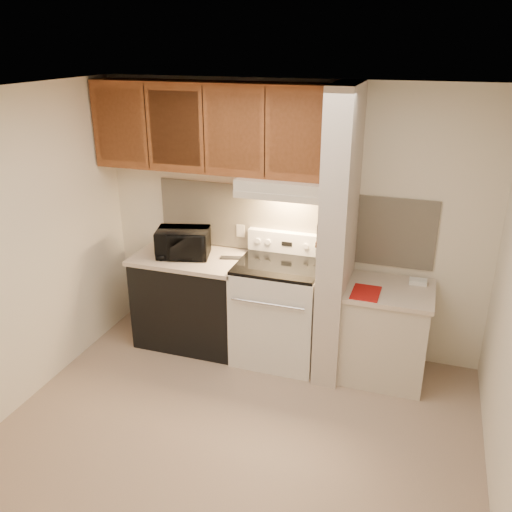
% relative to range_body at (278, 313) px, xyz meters
% --- Properties ---
extents(floor, '(3.60, 3.60, 0.00)m').
position_rel_range_body_xyz_m(floor, '(0.00, -1.16, -0.46)').
color(floor, tan).
rests_on(floor, ground).
extents(ceiling, '(3.60, 3.60, 0.00)m').
position_rel_range_body_xyz_m(ceiling, '(0.00, -1.16, 2.04)').
color(ceiling, white).
rests_on(ceiling, wall_back).
extents(wall_back, '(3.60, 2.50, 0.02)m').
position_rel_range_body_xyz_m(wall_back, '(0.00, 0.34, 0.79)').
color(wall_back, white).
rests_on(wall_back, floor).
extents(wall_left, '(0.02, 3.00, 2.50)m').
position_rel_range_body_xyz_m(wall_left, '(-1.80, -1.16, 0.79)').
color(wall_left, white).
rests_on(wall_left, floor).
extents(backsplash, '(2.60, 0.02, 0.63)m').
position_rel_range_body_xyz_m(backsplash, '(0.00, 0.33, 0.78)').
color(backsplash, beige).
rests_on(backsplash, wall_back).
extents(range_body, '(0.76, 0.65, 0.92)m').
position_rel_range_body_xyz_m(range_body, '(0.00, 0.00, 0.00)').
color(range_body, silver).
rests_on(range_body, floor).
extents(oven_window, '(0.50, 0.01, 0.30)m').
position_rel_range_body_xyz_m(oven_window, '(0.00, -0.32, 0.04)').
color(oven_window, black).
rests_on(oven_window, range_body).
extents(oven_handle, '(0.65, 0.02, 0.02)m').
position_rel_range_body_xyz_m(oven_handle, '(0.00, -0.35, 0.26)').
color(oven_handle, silver).
rests_on(oven_handle, range_body).
extents(cooktop, '(0.74, 0.64, 0.03)m').
position_rel_range_body_xyz_m(cooktop, '(0.00, 0.00, 0.48)').
color(cooktop, black).
rests_on(cooktop, range_body).
extents(range_backguard, '(0.76, 0.08, 0.20)m').
position_rel_range_body_xyz_m(range_backguard, '(0.00, 0.28, 0.59)').
color(range_backguard, silver).
rests_on(range_backguard, range_body).
extents(range_display, '(0.10, 0.01, 0.04)m').
position_rel_range_body_xyz_m(range_display, '(0.00, 0.24, 0.59)').
color(range_display, black).
rests_on(range_display, range_backguard).
extents(range_knob_left_outer, '(0.05, 0.02, 0.05)m').
position_rel_range_body_xyz_m(range_knob_left_outer, '(-0.28, 0.24, 0.59)').
color(range_knob_left_outer, silver).
rests_on(range_knob_left_outer, range_backguard).
extents(range_knob_left_inner, '(0.05, 0.02, 0.05)m').
position_rel_range_body_xyz_m(range_knob_left_inner, '(-0.18, 0.24, 0.59)').
color(range_knob_left_inner, silver).
rests_on(range_knob_left_inner, range_backguard).
extents(range_knob_right_inner, '(0.05, 0.02, 0.05)m').
position_rel_range_body_xyz_m(range_knob_right_inner, '(0.18, 0.24, 0.59)').
color(range_knob_right_inner, silver).
rests_on(range_knob_right_inner, range_backguard).
extents(range_knob_right_outer, '(0.05, 0.02, 0.05)m').
position_rel_range_body_xyz_m(range_knob_right_outer, '(0.28, 0.24, 0.59)').
color(range_knob_right_outer, silver).
rests_on(range_knob_right_outer, range_backguard).
extents(dishwasher_front, '(1.00, 0.63, 0.87)m').
position_rel_range_body_xyz_m(dishwasher_front, '(-0.88, 0.01, -0.03)').
color(dishwasher_front, black).
rests_on(dishwasher_front, floor).
extents(left_countertop, '(1.04, 0.67, 0.04)m').
position_rel_range_body_xyz_m(left_countertop, '(-0.88, 0.01, 0.43)').
color(left_countertop, beige).
rests_on(left_countertop, dishwasher_front).
extents(spoon_rest, '(0.22, 0.12, 0.01)m').
position_rel_range_body_xyz_m(spoon_rest, '(-0.48, 0.07, 0.46)').
color(spoon_rest, black).
rests_on(spoon_rest, left_countertop).
extents(teal_jar, '(0.11, 0.11, 0.11)m').
position_rel_range_body_xyz_m(teal_jar, '(-0.96, -0.09, 0.50)').
color(teal_jar, '#285B5B').
rests_on(teal_jar, left_countertop).
extents(outlet, '(0.08, 0.01, 0.12)m').
position_rel_range_body_xyz_m(outlet, '(-0.48, 0.32, 0.64)').
color(outlet, beige).
rests_on(outlet, backsplash).
extents(microwave, '(0.55, 0.44, 0.26)m').
position_rel_range_body_xyz_m(microwave, '(-0.93, -0.01, 0.58)').
color(microwave, black).
rests_on(microwave, left_countertop).
extents(partition_pillar, '(0.22, 0.70, 2.50)m').
position_rel_range_body_xyz_m(partition_pillar, '(0.51, -0.01, 0.79)').
color(partition_pillar, beige).
rests_on(partition_pillar, floor).
extents(pillar_trim, '(0.01, 0.70, 0.04)m').
position_rel_range_body_xyz_m(pillar_trim, '(0.39, -0.01, 0.84)').
color(pillar_trim, brown).
rests_on(pillar_trim, partition_pillar).
extents(knife_strip, '(0.02, 0.42, 0.04)m').
position_rel_range_body_xyz_m(knife_strip, '(0.39, -0.06, 0.86)').
color(knife_strip, black).
rests_on(knife_strip, partition_pillar).
extents(knife_blade_a, '(0.01, 0.03, 0.16)m').
position_rel_range_body_xyz_m(knife_blade_a, '(0.38, -0.23, 0.76)').
color(knife_blade_a, silver).
rests_on(knife_blade_a, knife_strip).
extents(knife_handle_a, '(0.02, 0.02, 0.10)m').
position_rel_range_body_xyz_m(knife_handle_a, '(0.38, -0.21, 0.91)').
color(knife_handle_a, black).
rests_on(knife_handle_a, knife_strip).
extents(knife_blade_b, '(0.01, 0.04, 0.18)m').
position_rel_range_body_xyz_m(knife_blade_b, '(0.38, -0.13, 0.75)').
color(knife_blade_b, silver).
rests_on(knife_blade_b, knife_strip).
extents(knife_handle_b, '(0.02, 0.02, 0.10)m').
position_rel_range_body_xyz_m(knife_handle_b, '(0.38, -0.13, 0.91)').
color(knife_handle_b, black).
rests_on(knife_handle_b, knife_strip).
extents(knife_blade_c, '(0.01, 0.04, 0.20)m').
position_rel_range_body_xyz_m(knife_blade_c, '(0.38, -0.04, 0.74)').
color(knife_blade_c, silver).
rests_on(knife_blade_c, knife_strip).
extents(knife_handle_c, '(0.02, 0.02, 0.10)m').
position_rel_range_body_xyz_m(knife_handle_c, '(0.38, -0.05, 0.91)').
color(knife_handle_c, black).
rests_on(knife_handle_c, knife_strip).
extents(knife_blade_d, '(0.01, 0.04, 0.16)m').
position_rel_range_body_xyz_m(knife_blade_d, '(0.38, 0.02, 0.76)').
color(knife_blade_d, silver).
rests_on(knife_blade_d, knife_strip).
extents(knife_handle_d, '(0.02, 0.02, 0.10)m').
position_rel_range_body_xyz_m(knife_handle_d, '(0.38, 0.02, 0.91)').
color(knife_handle_d, black).
rests_on(knife_handle_d, knife_strip).
extents(knife_blade_e, '(0.01, 0.04, 0.18)m').
position_rel_range_body_xyz_m(knife_blade_e, '(0.38, 0.10, 0.75)').
color(knife_blade_e, silver).
rests_on(knife_blade_e, knife_strip).
extents(knife_handle_e, '(0.02, 0.02, 0.10)m').
position_rel_range_body_xyz_m(knife_handle_e, '(0.38, 0.11, 0.91)').
color(knife_handle_e, black).
rests_on(knife_handle_e, knife_strip).
extents(oven_mitt, '(0.03, 0.11, 0.25)m').
position_rel_range_body_xyz_m(oven_mitt, '(0.38, 0.17, 0.68)').
color(oven_mitt, gray).
rests_on(oven_mitt, partition_pillar).
extents(right_cab_base, '(0.70, 0.60, 0.81)m').
position_rel_range_body_xyz_m(right_cab_base, '(0.97, -0.01, -0.06)').
color(right_cab_base, beige).
rests_on(right_cab_base, floor).
extents(right_countertop, '(0.74, 0.64, 0.04)m').
position_rel_range_body_xyz_m(right_countertop, '(0.97, -0.01, 0.37)').
color(right_countertop, beige).
rests_on(right_countertop, right_cab_base).
extents(red_folder, '(0.23, 0.31, 0.01)m').
position_rel_range_body_xyz_m(red_folder, '(0.79, -0.16, 0.40)').
color(red_folder, '#A5120E').
rests_on(red_folder, right_countertop).
extents(white_box, '(0.15, 0.10, 0.04)m').
position_rel_range_body_xyz_m(white_box, '(1.19, 0.17, 0.41)').
color(white_box, white).
rests_on(white_box, right_countertop).
extents(range_hood, '(0.78, 0.44, 0.15)m').
position_rel_range_body_xyz_m(range_hood, '(0.00, 0.12, 1.17)').
color(range_hood, beige).
rests_on(range_hood, upper_cabinets).
extents(hood_lip, '(0.78, 0.04, 0.06)m').
position_rel_range_body_xyz_m(hood_lip, '(0.00, -0.08, 1.12)').
color(hood_lip, beige).
rests_on(hood_lip, range_hood).
extents(upper_cabinets, '(2.18, 0.33, 0.77)m').
position_rel_range_body_xyz_m(upper_cabinets, '(-0.69, 0.17, 1.62)').
color(upper_cabinets, brown).
rests_on(upper_cabinets, wall_back).
extents(cab_door_a, '(0.46, 0.01, 0.63)m').
position_rel_range_body_xyz_m(cab_door_a, '(-1.51, 0.01, 1.62)').
color(cab_door_a, brown).
rests_on(cab_door_a, upper_cabinets).
extents(cab_gap_a, '(0.01, 0.01, 0.73)m').
position_rel_range_body_xyz_m(cab_gap_a, '(-1.23, 0.01, 1.62)').
color(cab_gap_a, black).
rests_on(cab_gap_a, upper_cabinets).
extents(cab_door_b, '(0.46, 0.01, 0.63)m').
position_rel_range_body_xyz_m(cab_door_b, '(-0.96, 0.01, 1.62)').
color(cab_door_b, brown).
rests_on(cab_door_b, upper_cabinets).
extents(cab_gap_b, '(0.01, 0.01, 0.73)m').
position_rel_range_body_xyz_m(cab_gap_b, '(-0.69, 0.01, 1.62)').
color(cab_gap_b, black).
rests_on(cab_gap_b, upper_cabinets).
extents(cab_door_c, '(0.46, 0.01, 0.63)m').
position_rel_range_body_xyz_m(cab_door_c, '(-0.42, 0.01, 1.62)').
color(cab_door_c, brown).
rests_on(cab_door_c, upper_cabinets).
extents(cab_gap_c, '(0.01, 0.01, 0.73)m').
position_rel_range_body_xyz_m(cab_gap_c, '(-0.14, 0.01, 1.62)').
color(cab_gap_c, black).
rests_on(cab_gap_c, upper_cabinets).
extents(cab_door_d, '(0.46, 0.01, 0.63)m').
position_rel_range_body_xyz_m(cab_door_d, '(0.13, 0.01, 1.62)').
color(cab_door_d, brown).
rests_on(cab_door_d, upper_cabinets).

